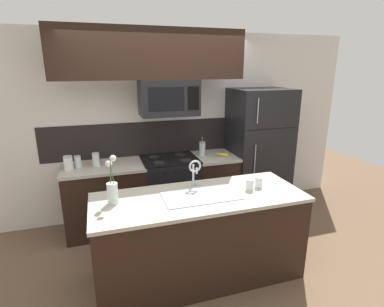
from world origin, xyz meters
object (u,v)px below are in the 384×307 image
Objects in this scene: banana_bunch at (223,154)px; spare_glass at (259,182)px; french_press at (202,149)px; sink_faucet at (195,170)px; storage_jar_tall at (68,163)px; storage_jar_short at (96,159)px; stove_range at (170,190)px; refrigerator at (257,151)px; flower_vase at (112,189)px; storage_jar_medium at (78,162)px; drinking_glass at (250,185)px; microwave at (169,98)px.

spare_glass is (-0.11, -1.18, 0.03)m from banana_bunch.
sink_faucet is at bearing -113.33° from french_press.
storage_jar_tall is 2.28m from spare_glass.
french_press reaches higher than storage_jar_short.
storage_jar_tall is (-1.28, -0.04, 0.54)m from stove_range.
spare_glass is at bearing -82.73° from french_press.
sink_faucet reaches higher than stove_range.
refrigerator is 16.35× the size of spare_glass.
storage_jar_tall is at bearing -169.79° from storage_jar_short.
flower_vase is (0.46, -1.13, 0.05)m from storage_jar_tall.
spare_glass is (1.62, -1.26, -0.03)m from storage_jar_short.
banana_bunch is at bearing 52.51° from sink_faucet.
storage_jar_tall reaches higher than storage_jar_short.
sink_faucet is at bearing -88.99° from stove_range.
storage_jar_short is 1.20m from flower_vase.
stove_range is at bearing 175.55° from banana_bunch.
banana_bunch is at bearing -2.50° from storage_jar_medium.
drinking_glass is at bearing -24.23° from sink_faucet.
refrigerator reaches higher than storage_jar_tall.
storage_jar_medium is 0.87× the size of storage_jar_short.
spare_glass is at bearing -37.96° from storage_jar_short.
microwave is 1.49m from storage_jar_tall.
sink_faucet is 0.85m from flower_vase.
stove_range is 1.10m from storage_jar_short.
spare_glass is (0.17, -1.30, -0.04)m from french_press.
storage_jar_tall is 0.92× the size of banana_bunch.
storage_jar_short is (0.22, -0.01, 0.01)m from storage_jar_medium.
french_press is at bearing 6.95° from stove_range.
storage_jar_tall is 0.12m from storage_jar_medium.
sink_faucet reaches higher than drinking_glass.
drinking_glass is at bearing -88.06° from french_press.
drinking_glass is at bearing -100.82° from banana_bunch.
stove_range is 1.96× the size of flower_vase.
storage_jar_medium is at bearing 178.39° from storage_jar_short.
storage_jar_tall is 0.33m from storage_jar_short.
flower_vase reaches higher than storage_jar_short.
stove_range is 0.51× the size of refrigerator.
refrigerator reaches higher than french_press.
banana_bunch is at bearing 79.18° from drinking_glass.
refrigerator reaches higher than drinking_glass.
storage_jar_medium reaches higher than banana_bunch.
storage_jar_tall is 1.17× the size of storage_jar_medium.
storage_jar_tall is at bearing 148.22° from spare_glass.
refrigerator is 15.78× the size of drinking_glass.
french_press reaches higher than storage_jar_tall.
refrigerator is at bearing -0.12° from storage_jar_medium.
stove_range is at bearing 55.07° from flower_vase.
flower_vase reaches higher than stove_range.
storage_jar_tall is at bearing -176.79° from french_press.
spare_glass is 1.48m from flower_vase.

